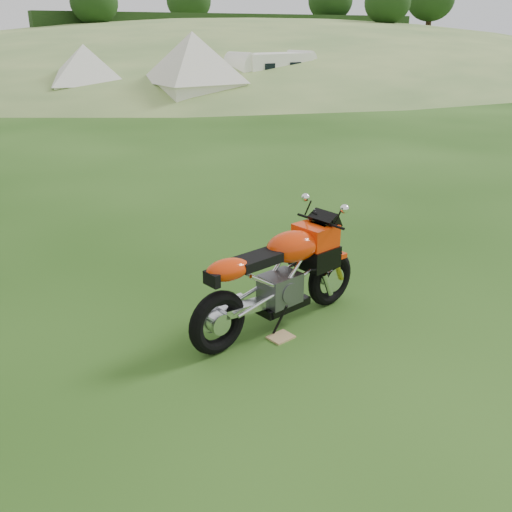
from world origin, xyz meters
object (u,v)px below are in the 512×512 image
plywood_board (281,337)px  tent_right (193,72)px  tent_mid (86,74)px  caravan (271,76)px  sport_motorcycle (279,270)px

plywood_board → tent_right: size_ratio=0.08×
plywood_board → tent_mid: (4.16, 21.39, 1.27)m
caravan → tent_mid: bearing=159.2°
plywood_board → tent_right: 20.05m
sport_motorcycle → caravan: 22.58m
tent_mid → sport_motorcycle: bearing=-91.5°
tent_mid → caravan: (8.16, -2.14, -0.23)m
sport_motorcycle → caravan: size_ratio=0.50×
caravan → plywood_board: bearing=-128.7°
sport_motorcycle → tent_mid: 21.53m
sport_motorcycle → tent_right: bearing=57.2°
plywood_board → tent_mid: size_ratio=0.09×
sport_motorcycle → caravan: bearing=47.5°
sport_motorcycle → plywood_board: size_ratio=8.70×
tent_mid → tent_right: tent_right is taller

